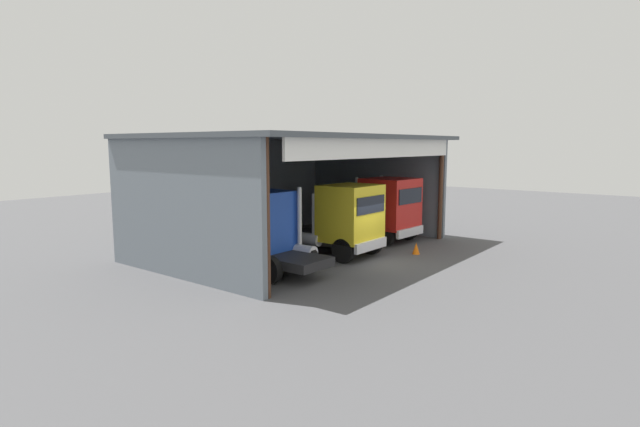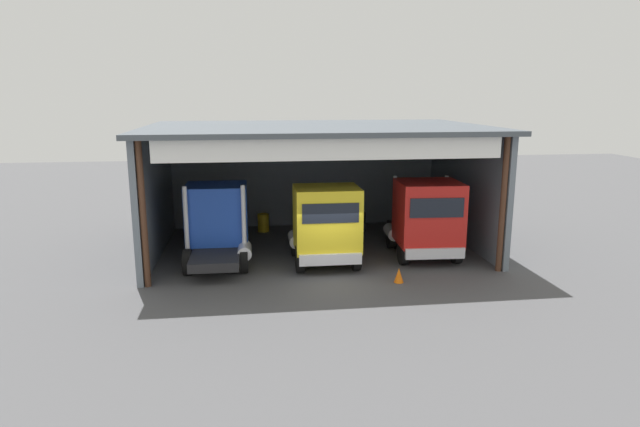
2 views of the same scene
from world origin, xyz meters
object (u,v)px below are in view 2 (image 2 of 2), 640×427
at_px(traffic_cone, 399,275).
at_px(oil_drum, 263,223).
at_px(truck_red_center_right_bay, 425,218).
at_px(tool_cart, 356,221).
at_px(truck_blue_left_bay, 218,223).
at_px(truck_yellow_yard_outside, 325,224).

bearing_deg(traffic_cone, oil_drum, 119.42).
bearing_deg(truck_red_center_right_bay, tool_cart, -66.18).
distance_m(truck_blue_left_bay, tool_cart, 8.39).
xyz_separation_m(truck_yellow_yard_outside, traffic_cone, (2.46, -2.42, -1.47)).
bearing_deg(tool_cart, oil_drum, 175.16).
height_order(oil_drum, tool_cart, tool_cart).
bearing_deg(tool_cart, truck_blue_left_bay, -144.97).
relative_size(truck_yellow_yard_outside, tool_cart, 4.67).
bearing_deg(tool_cart, truck_red_center_right_bay, -69.53).
height_order(truck_blue_left_bay, oil_drum, truck_blue_left_bay).
bearing_deg(truck_yellow_yard_outside, truck_red_center_right_bay, -173.37).
bearing_deg(oil_drum, truck_blue_left_bay, -111.33).
bearing_deg(tool_cart, traffic_cone, -89.82).
height_order(truck_yellow_yard_outside, traffic_cone, truck_yellow_yard_outside).
relative_size(truck_red_center_right_bay, oil_drum, 5.85).
bearing_deg(truck_red_center_right_bay, truck_yellow_yard_outside, 9.49).
xyz_separation_m(truck_yellow_yard_outside, tool_cart, (2.43, 5.70, -1.25)).
bearing_deg(oil_drum, traffic_cone, -60.58).
xyz_separation_m(truck_red_center_right_bay, tool_cart, (-1.95, 5.23, -1.29)).
bearing_deg(truck_red_center_right_bay, traffic_cone, 59.68).
bearing_deg(oil_drum, truck_yellow_yard_outside, -68.97).
distance_m(truck_red_center_right_bay, traffic_cone, 3.78).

